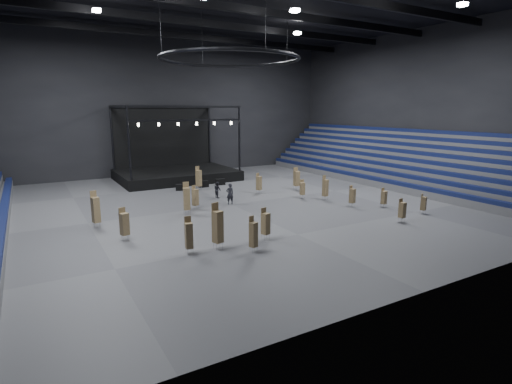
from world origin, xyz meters
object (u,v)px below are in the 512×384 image
chair_stack_11 (187,198)px  man_center (230,194)px  chair_stack_9 (259,183)px  crew_member (217,190)px  flight_case_left (181,187)px  chair_stack_8 (325,187)px  chair_stack_7 (195,197)px  chair_stack_14 (302,188)px  chair_stack_1 (124,223)px  chair_stack_3 (297,178)px  chair_stack_10 (218,226)px  chair_stack_5 (253,234)px  chair_stack_13 (96,209)px  flight_case_right (220,182)px  chair_stack_2 (189,235)px  chair_stack_16 (423,203)px  chair_stack_4 (199,178)px  flight_case_mid (204,184)px  chair_stack_15 (402,210)px  stage (174,167)px  chair_stack_12 (265,223)px  chair_stack_6 (352,195)px  chair_stack_0 (384,197)px

chair_stack_11 → man_center: (4.81, 1.56, -0.44)m
chair_stack_9 → chair_stack_11: chair_stack_11 is taller
crew_member → flight_case_left: bearing=14.2°
chair_stack_8 → chair_stack_7: bearing=157.4°
chair_stack_7 → chair_stack_14: chair_stack_7 is taller
chair_stack_1 → chair_stack_3: chair_stack_3 is taller
chair_stack_8 → chair_stack_10: chair_stack_10 is taller
chair_stack_5 → chair_stack_3: bearing=29.4°
flight_case_left → chair_stack_13: bearing=-134.8°
flight_case_right → chair_stack_2: size_ratio=0.46×
chair_stack_16 → chair_stack_4: bearing=99.9°
chair_stack_4 → chair_stack_11: bearing=-131.0°
flight_case_mid → chair_stack_16: bearing=-60.4°
chair_stack_1 → chair_stack_9: 17.94m
flight_case_left → chair_stack_11: bearing=-106.6°
chair_stack_2 → chair_stack_10: chair_stack_10 is taller
chair_stack_9 → chair_stack_15: size_ratio=1.15×
chair_stack_16 → chair_stack_7: bearing=122.0°
chair_stack_1 → chair_stack_16: bearing=-30.6°
chair_stack_1 → chair_stack_4: chair_stack_4 is taller
man_center → chair_stack_1: bearing=34.7°
stage → chair_stack_16: stage is taller
chair_stack_12 → chair_stack_14: (9.86, 9.14, -0.15)m
chair_stack_16 → man_center: bearing=114.6°
chair_stack_10 → man_center: chair_stack_10 is taller
stage → chair_stack_1: stage is taller
chair_stack_2 → chair_stack_3: chair_stack_3 is taller
chair_stack_11 → chair_stack_13: chair_stack_13 is taller
man_center → flight_case_right: bearing=-103.7°
chair_stack_1 → chair_stack_3: size_ratio=0.92×
chair_stack_9 → chair_stack_4: bearing=113.9°
chair_stack_9 → chair_stack_13: (-16.83, -4.60, 0.29)m
flight_case_mid → flight_case_right: bearing=8.0°
chair_stack_3 → chair_stack_6: size_ratio=1.26×
chair_stack_2 → chair_stack_14: (15.35, 9.12, -0.19)m
chair_stack_4 → chair_stack_6: (9.13, -14.29, -0.29)m
chair_stack_0 → chair_stack_14: size_ratio=0.95×
chair_stack_7 → man_center: size_ratio=1.10×
chair_stack_3 → chair_stack_8: bearing=-91.3°
chair_stack_13 → chair_stack_8: bearing=-18.5°
chair_stack_11 → chair_stack_14: 12.18m
chair_stack_4 → chair_stack_13: chair_stack_13 is taller
flight_case_left → chair_stack_7: size_ratio=0.48×
chair_stack_11 → chair_stack_16: size_ratio=1.59×
chair_stack_15 → chair_stack_8: bearing=86.2°
chair_stack_13 → man_center: bearing=-6.7°
chair_stack_0 → chair_stack_11: 17.53m
chair_stack_0 → chair_stack_1: chair_stack_1 is taller
chair_stack_13 → chair_stack_15: bearing=-41.4°
stage → crew_member: size_ratio=8.54×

